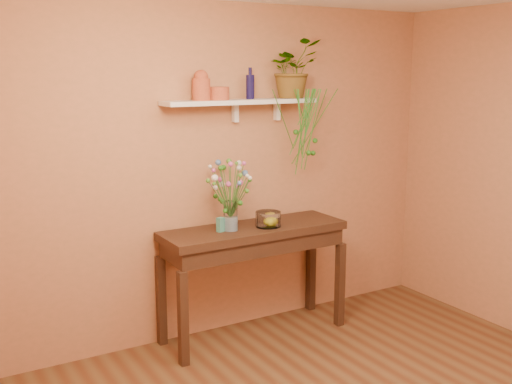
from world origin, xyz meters
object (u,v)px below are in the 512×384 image
at_px(bouquet, 229,182).
at_px(glass_bowl, 268,220).
at_px(blue_bottle, 250,86).
at_px(sideboard, 254,243).
at_px(glass_vase, 231,218).
at_px(spider_plant, 292,69).
at_px(terracotta_jug, 201,86).

xyz_separation_m(bouquet, glass_bowl, (0.33, -0.06, -0.33)).
height_order(blue_bottle, glass_bowl, blue_bottle).
height_order(sideboard, glass_bowl, glass_bowl).
xyz_separation_m(glass_vase, glass_bowl, (0.32, -0.05, -0.04)).
height_order(blue_bottle, bouquet, blue_bottle).
bearing_deg(bouquet, sideboard, -0.26).
xyz_separation_m(spider_plant, bouquet, (-0.68, -0.13, -0.87)).
relative_size(blue_bottle, spider_plant, 0.52).
distance_m(spider_plant, glass_vase, 1.34).
distance_m(sideboard, terracotta_jug, 1.32).
xyz_separation_m(terracotta_jug, spider_plant, (0.83, -0.00, 0.13)).
relative_size(spider_plant, glass_vase, 2.04).
xyz_separation_m(blue_bottle, glass_bowl, (0.04, -0.21, -1.06)).
bearing_deg(glass_vase, terracotta_jug, 137.46).
relative_size(terracotta_jug, spider_plant, 0.49).
bearing_deg(bouquet, glass_vase, -63.39).
xyz_separation_m(terracotta_jug, blue_bottle, (0.44, 0.01, -0.01)).
distance_m(blue_bottle, glass_vase, 1.06).
distance_m(spider_plant, bouquet, 1.11).
relative_size(terracotta_jug, bouquet, 0.48).
distance_m(sideboard, glass_vase, 0.32).
bearing_deg(spider_plant, glass_vase, -167.42).
xyz_separation_m(terracotta_jug, glass_bowl, (0.48, -0.20, -1.07)).
bearing_deg(sideboard, spider_plant, 16.70).
relative_size(blue_bottle, glass_bowl, 1.22).
height_order(spider_plant, bouquet, spider_plant).
bearing_deg(glass_vase, sideboard, 3.69).
bearing_deg(glass_vase, bouquet, 116.61).
bearing_deg(terracotta_jug, spider_plant, -0.13).
bearing_deg(terracotta_jug, sideboard, -19.67).
distance_m(bouquet, glass_bowl, 0.47).
height_order(glass_vase, bouquet, bouquet).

